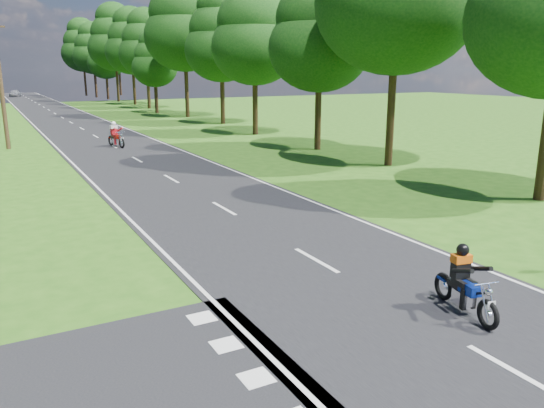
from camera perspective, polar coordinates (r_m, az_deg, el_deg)
ground at (r=12.33m, az=9.89°, el=-8.89°), size 160.00×160.00×0.00m
main_road at (r=59.46m, az=-21.62°, el=8.63°), size 7.00×140.00×0.02m
road_markings at (r=57.59m, az=-21.52°, el=8.50°), size 7.40×140.00×0.01m
treeline at (r=69.51m, az=-22.15°, el=16.08°), size 40.00×115.35×14.78m
telegraph_pole at (r=36.86m, az=-27.17°, el=11.58°), size 1.20×0.26×8.00m
rider_near_blue at (r=11.34m, az=20.16°, el=-7.70°), size 0.90×1.78×1.42m
rider_far_red at (r=35.39m, az=-16.46°, el=7.20°), size 1.03×2.02×1.61m
distant_car at (r=109.52m, az=-25.90°, el=10.68°), size 2.53×4.10×1.30m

